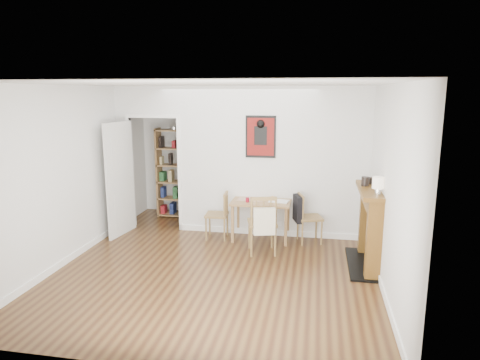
% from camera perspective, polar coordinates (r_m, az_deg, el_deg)
% --- Properties ---
extents(ground, '(5.20, 5.20, 0.00)m').
position_cam_1_polar(ground, '(6.55, -2.51, -10.78)').
color(ground, brown).
rests_on(ground, ground).
extents(room_shell, '(5.20, 5.20, 5.20)m').
position_cam_1_polar(room_shell, '(7.45, 0.45, 2.37)').
color(room_shell, silver).
rests_on(room_shell, ground).
extents(dining_table, '(1.00, 0.64, 0.68)m').
position_cam_1_polar(dining_table, '(7.31, 2.84, -3.42)').
color(dining_table, olive).
rests_on(dining_table, ground).
extents(chair_left, '(0.43, 0.43, 0.82)m').
position_cam_1_polar(chair_left, '(7.42, -3.12, -4.71)').
color(chair_left, olive).
rests_on(chair_left, ground).
extents(chair_right, '(0.57, 0.52, 0.84)m').
position_cam_1_polar(chair_right, '(7.29, 9.15, -4.93)').
color(chair_right, olive).
rests_on(chair_right, ground).
extents(chair_front, '(0.58, 0.62, 0.96)m').
position_cam_1_polar(chair_front, '(6.73, 2.98, -5.78)').
color(chair_front, olive).
rests_on(chair_front, ground).
extents(bookshelf, '(0.76, 0.30, 1.80)m').
position_cam_1_polar(bookshelf, '(8.70, -8.54, 0.84)').
color(bookshelf, olive).
rests_on(bookshelf, ground).
extents(fireplace, '(0.45, 1.25, 1.16)m').
position_cam_1_polar(fireplace, '(6.48, 17.02, -5.77)').
color(fireplace, brown).
rests_on(fireplace, ground).
extents(red_glass, '(0.06, 0.06, 0.08)m').
position_cam_1_polar(red_glass, '(7.19, 1.00, -2.66)').
color(red_glass, maroon).
rests_on(red_glass, dining_table).
extents(orange_fruit, '(0.08, 0.08, 0.08)m').
position_cam_1_polar(orange_fruit, '(7.31, 4.38, -2.46)').
color(orange_fruit, orange).
rests_on(orange_fruit, dining_table).
extents(placemat, '(0.46, 0.36, 0.00)m').
position_cam_1_polar(placemat, '(7.41, 1.48, -2.53)').
color(placemat, beige).
rests_on(placemat, dining_table).
extents(notebook, '(0.35, 0.28, 0.02)m').
position_cam_1_polar(notebook, '(7.26, 5.21, -2.82)').
color(notebook, white).
rests_on(notebook, dining_table).
extents(mantel_lamp, '(0.15, 0.15, 0.24)m').
position_cam_1_polar(mantel_lamp, '(5.93, 17.94, -0.49)').
color(mantel_lamp, silver).
rests_on(mantel_lamp, fireplace).
extents(ceramic_jar_a, '(0.11, 0.11, 0.13)m').
position_cam_1_polar(ceramic_jar_a, '(6.47, 16.35, -0.17)').
color(ceramic_jar_a, black).
rests_on(ceramic_jar_a, fireplace).
extents(ceramic_jar_b, '(0.08, 0.08, 0.10)m').
position_cam_1_polar(ceramic_jar_b, '(6.62, 17.15, -0.09)').
color(ceramic_jar_b, black).
rests_on(ceramic_jar_b, fireplace).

